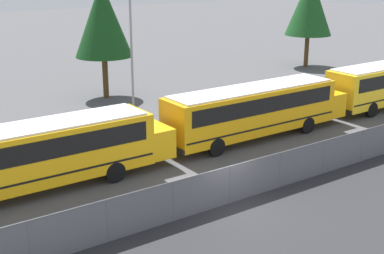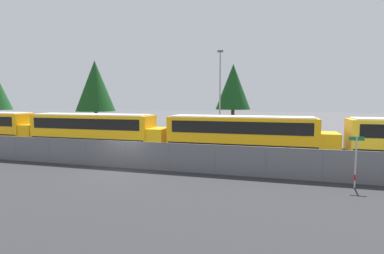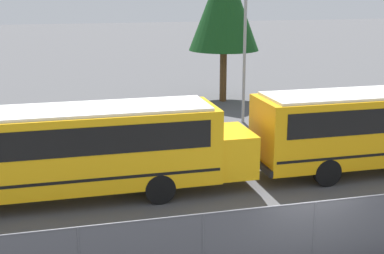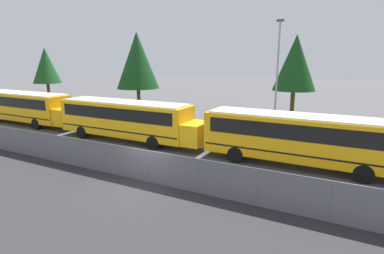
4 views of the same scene
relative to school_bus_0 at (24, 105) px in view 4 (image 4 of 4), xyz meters
name	(u,v)px [view 4 (image 4 of 4)]	position (x,y,z in m)	size (l,w,h in m)	color
ground_plane	(147,182)	(20.02, -6.66, -1.92)	(200.00, 200.00, 0.00)	#4C4C4F
road_strip	(52,239)	(20.02, -12.66, -1.92)	(100.17, 12.00, 0.01)	#2B2B2D
fence	(147,166)	(20.02, -6.66, -1.00)	(66.24, 0.07, 1.80)	#9EA0A5
school_bus_0	(24,105)	(0.00, 0.00, 0.00)	(13.06, 2.62, 3.22)	orange
school_bus_1	(127,117)	(13.62, -0.40, 0.00)	(13.06, 2.62, 3.22)	#EDA80F
school_bus_2	(303,136)	(27.08, -0.32, 0.00)	(13.06, 2.62, 3.22)	orange
light_pole	(277,73)	(23.49, 8.44, 3.39)	(0.60, 0.24, 9.84)	gray
tree_0	(137,61)	(5.91, 11.33, 4.42)	(5.23, 5.23, 9.76)	#51381E
tree_1	(295,63)	(24.13, 14.04, 4.20)	(4.41, 4.41, 9.02)	#51381E
tree_3	(46,66)	(-11.21, 11.52, 3.66)	(4.02, 4.02, 8.22)	#51381E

